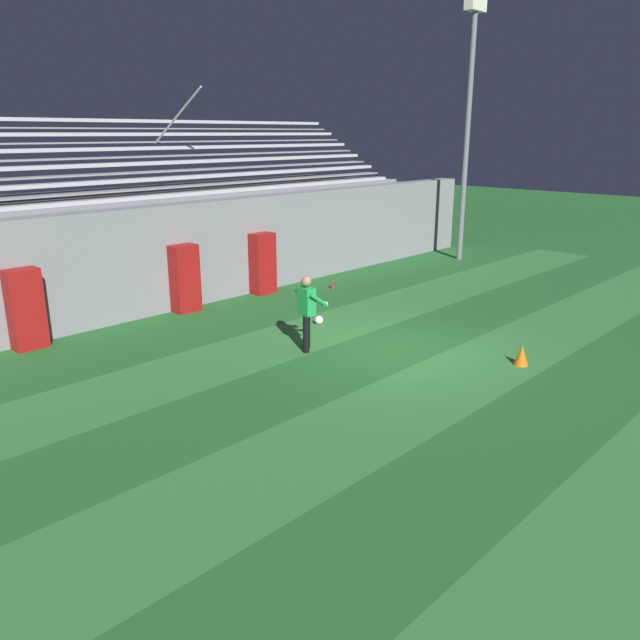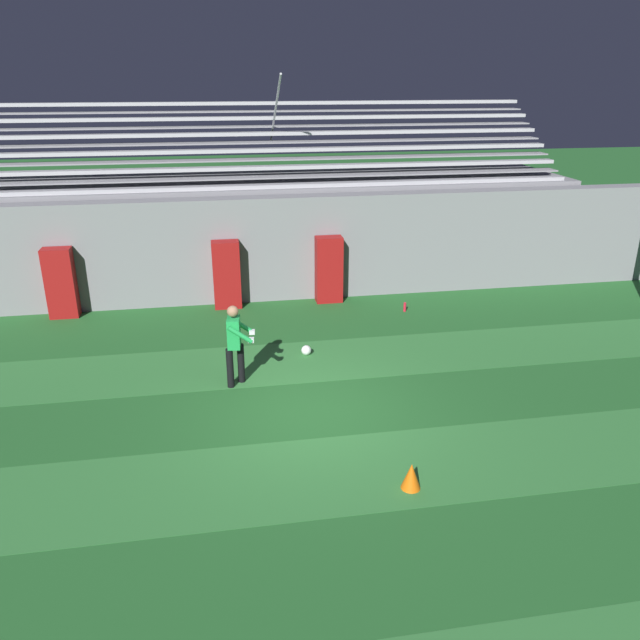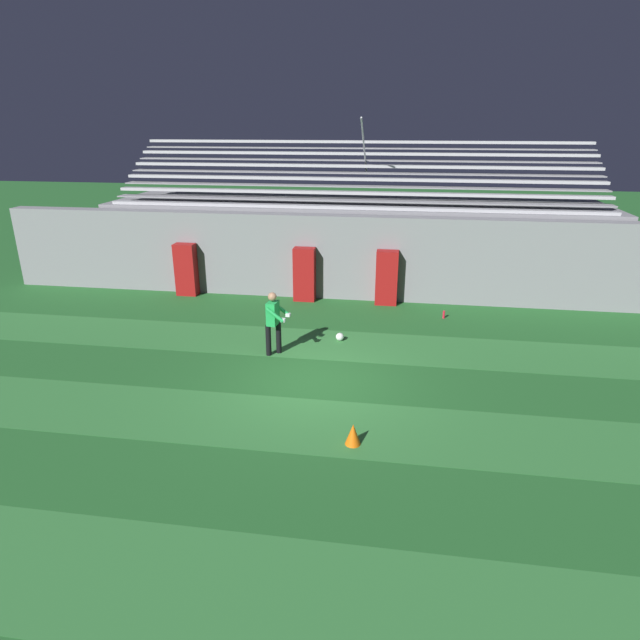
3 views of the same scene
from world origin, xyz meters
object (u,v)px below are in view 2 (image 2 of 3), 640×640
(padding_pillar_gate_right, at_px, (329,270))
(padding_pillar_far_left, at_px, (61,283))
(water_bottle, at_px, (405,307))
(traffic_cone, at_px, (411,476))
(padding_pillar_gate_left, at_px, (227,275))
(goalkeeper, at_px, (235,340))
(soccer_ball, at_px, (306,350))

(padding_pillar_gate_right, relative_size, padding_pillar_far_left, 1.00)
(padding_pillar_far_left, xyz_separation_m, water_bottle, (8.68, -1.13, -0.78))
(padding_pillar_far_left, relative_size, traffic_cone, 4.27)
(water_bottle, bearing_deg, traffic_cone, -106.30)
(padding_pillar_gate_left, distance_m, water_bottle, 4.74)
(padding_pillar_gate_left, bearing_deg, water_bottle, -13.99)
(padding_pillar_gate_right, bearing_deg, goalkeeper, -120.75)
(padding_pillar_far_left, relative_size, goalkeeper, 1.07)
(soccer_ball, bearing_deg, padding_pillar_gate_right, 71.52)
(padding_pillar_gate_right, distance_m, soccer_ball, 3.66)
(padding_pillar_gate_left, distance_m, traffic_cone, 8.75)
(padding_pillar_far_left, height_order, water_bottle, padding_pillar_far_left)
(padding_pillar_gate_right, distance_m, padding_pillar_far_left, 6.87)
(traffic_cone, bearing_deg, goalkeeper, 122.03)
(goalkeeper, relative_size, soccer_ball, 7.59)
(soccer_ball, bearing_deg, padding_pillar_far_left, 149.41)
(padding_pillar_far_left, distance_m, traffic_cone, 10.67)
(padding_pillar_gate_left, height_order, soccer_ball, padding_pillar_gate_left)
(goalkeeper, bearing_deg, padding_pillar_far_left, 132.49)
(padding_pillar_gate_left, distance_m, padding_pillar_far_left, 4.14)
(padding_pillar_gate_left, height_order, padding_pillar_gate_right, same)
(padding_pillar_gate_right, relative_size, soccer_ball, 8.14)
(water_bottle, bearing_deg, padding_pillar_gate_right, 148.05)
(traffic_cone, relative_size, water_bottle, 1.75)
(traffic_cone, height_order, water_bottle, traffic_cone)
(padding_pillar_gate_left, bearing_deg, soccer_ball, -64.81)
(soccer_ball, xyz_separation_m, water_bottle, (2.95, 2.26, 0.01))
(padding_pillar_gate_left, xyz_separation_m, water_bottle, (4.54, -1.13, -0.78))
(padding_pillar_gate_right, relative_size, water_bottle, 7.47)
(padding_pillar_gate_left, relative_size, water_bottle, 7.47)
(soccer_ball, height_order, traffic_cone, traffic_cone)
(padding_pillar_far_left, bearing_deg, water_bottle, -7.43)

